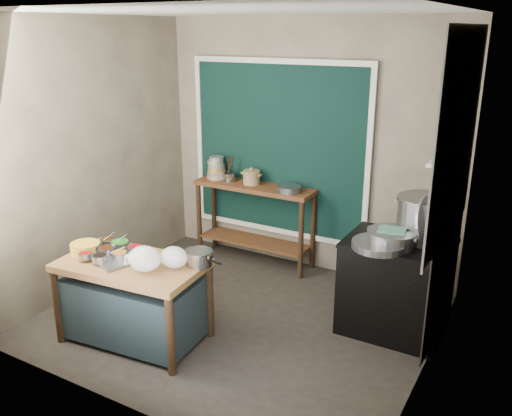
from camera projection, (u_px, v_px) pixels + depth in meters
The scene contains 31 objects.
floor at pixel (238, 319), 5.24m from camera, with size 3.50×3.00×0.02m, color #292520.
back_wall at pixel (307, 148), 6.03m from camera, with size 3.50×0.02×2.80m, color gray.
left_wall at pixel (92, 157), 5.62m from camera, with size 0.02×3.00×2.80m, color gray.
right_wall at pixel (440, 210), 3.96m from camera, with size 0.02×3.00×2.80m, color gray.
ceiling at pixel (234, 9), 4.35m from camera, with size 3.50×3.00×0.02m, color gray.
curtain_panel at pixel (278, 150), 6.18m from camera, with size 2.10×0.02×1.90m, color black.
curtain_frame at pixel (277, 150), 6.17m from camera, with size 2.22×0.03×2.02m, color beige, non-canonical shape.
tile_panel at pixel (458, 137), 4.28m from camera, with size 0.02×1.70×1.70m, color #B2B2AA.
soot_patch at pixel (445, 265), 4.73m from camera, with size 0.01×1.30×1.30m, color black.
wall_shelf at pixel (448, 159), 4.66m from camera, with size 0.22×0.70×0.03m, color beige.
prep_table at pixel (134, 301), 4.78m from camera, with size 1.25×0.72×0.75m, color brown.
back_counter at pixel (254, 223), 6.40m from camera, with size 1.45×0.40×0.95m, color #542C18.
stove_block at pixel (395, 288), 4.91m from camera, with size 0.90×0.68×0.85m, color black.
stove_top at pixel (399, 243), 4.78m from camera, with size 0.92×0.69×0.03m, color black.
condiment_tray at pixel (114, 255), 4.77m from camera, with size 0.55×0.39×0.02m, color gray.
condiment_bowls at pixel (113, 250), 4.78m from camera, with size 0.59×0.47×0.07m.
yellow_basin at pixel (86, 248), 4.83m from camera, with size 0.26×0.26×0.10m, color gold.
saucepan at pixel (199, 258), 4.59m from camera, with size 0.24×0.24×0.13m, color gray, non-canonical shape.
plastic_bag_a at pixel (144, 259), 4.47m from camera, with size 0.29×0.24×0.22m, color white.
plastic_bag_b at pixel (174, 257), 4.54m from camera, with size 0.24×0.21×0.18m, color white.
bowl_stack at pixel (216, 169), 6.48m from camera, with size 0.24×0.24×0.27m.
utensil_cup at pixel (230, 177), 6.41m from camera, with size 0.15×0.15×0.09m, color gray.
ceramic_crock at pixel (251, 178), 6.26m from camera, with size 0.21×0.21×0.14m, color olive, non-canonical shape.
wide_bowl at pixel (289, 189), 5.97m from camera, with size 0.27×0.27×0.07m, color gray.
stock_pot at pixel (424, 218), 4.76m from camera, with size 0.50×0.50×0.39m, color gray, non-canonical shape.
pot_lid at pixel (428, 221), 4.61m from camera, with size 0.46×0.46×0.02m, color gray.
steamer at pixel (391, 239), 4.65m from camera, with size 0.43×0.43×0.14m, color gray, non-canonical shape.
green_cloth at pixel (392, 230), 4.63m from camera, with size 0.23×0.18×0.02m, color #4E8774.
shallow_pan at pixel (379, 245), 4.62m from camera, with size 0.46×0.46×0.06m, color gray.
shelf_bowl_stack at pixel (447, 152), 4.55m from camera, with size 0.17×0.17×0.13m.
shelf_bowl_green at pixel (453, 150), 4.79m from camera, with size 0.15×0.15×0.05m, color gray.
Camera 1 is at (2.46, -3.93, 2.67)m, focal length 38.00 mm.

